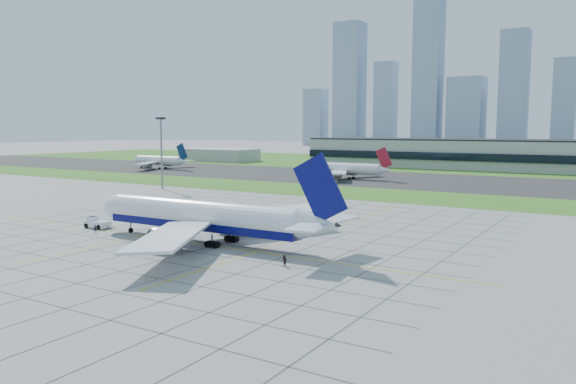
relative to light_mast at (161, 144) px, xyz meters
name	(u,v)px	position (x,y,z in m)	size (l,w,h in m)	color
ground	(188,239)	(70.00, -65.00, -16.18)	(1400.00, 1400.00, 0.00)	#969691
grass_median	(370,194)	(70.00, 25.00, -16.16)	(700.00, 35.00, 0.04)	#346D1F
asphalt_taxiway	(423,181)	(70.00, 80.00, -16.15)	(700.00, 75.00, 0.04)	#383838
grass_far	(484,165)	(70.00, 190.00, -16.16)	(700.00, 145.00, 0.04)	#346D1F
apron_markings	(224,231)	(70.43, -53.91, -16.17)	(120.00, 130.00, 0.03)	#474744
terminal	(555,156)	(110.00, 164.87, -8.29)	(260.00, 43.00, 15.80)	#B7B7B2
service_block	(219,155)	(-90.00, 145.00, -12.18)	(50.00, 25.00, 8.00)	#B7B7B2
light_mast	(161,144)	(0.00, 0.00, 0.00)	(2.50, 2.50, 25.60)	gray
city_skyline	(539,89)	(61.29, 455.00, 42.91)	(523.00, 32.40, 160.00)	#8FA2BB
airliner	(204,217)	(74.59, -65.39, -11.30)	(56.65, 57.41, 17.83)	white
pushback_tug	(96,223)	(44.23, -65.73, -15.10)	(8.76, 3.17, 2.43)	white
crew_near	(95,229)	(48.69, -69.70, -15.32)	(0.63, 0.41, 1.72)	black
crew_far	(284,261)	(97.85, -73.48, -15.24)	(0.92, 0.72, 1.89)	black
distant_jet_0	(160,160)	(-71.34, 71.44, -11.70)	(35.06, 42.66, 14.08)	white
distant_jet_1	(347,169)	(39.61, 70.33, -11.70)	(36.49, 42.66, 14.08)	white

